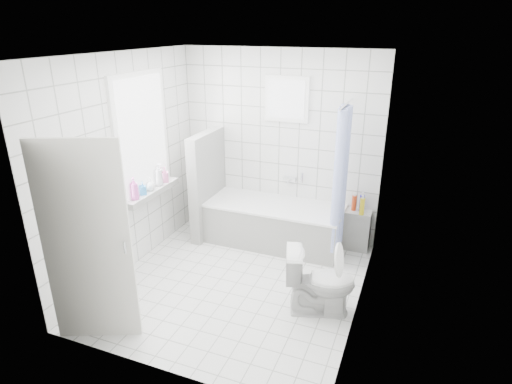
% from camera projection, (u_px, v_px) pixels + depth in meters
% --- Properties ---
extents(ground, '(3.00, 3.00, 0.00)m').
position_uv_depth(ground, '(237.00, 283.00, 5.09)').
color(ground, white).
rests_on(ground, ground).
extents(ceiling, '(3.00, 3.00, 0.00)m').
position_uv_depth(ceiling, '(232.00, 54.00, 4.14)').
color(ceiling, white).
rests_on(ceiling, ground).
extents(wall_back, '(2.80, 0.02, 2.60)m').
position_uv_depth(wall_back, '(279.00, 146.00, 5.91)').
color(wall_back, white).
rests_on(wall_back, ground).
extents(wall_front, '(2.80, 0.02, 2.60)m').
position_uv_depth(wall_front, '(156.00, 241.00, 3.31)').
color(wall_front, white).
rests_on(wall_front, ground).
extents(wall_left, '(0.02, 3.00, 2.60)m').
position_uv_depth(wall_left, '(128.00, 166.00, 5.09)').
color(wall_left, white).
rests_on(wall_left, ground).
extents(wall_right, '(0.02, 3.00, 2.60)m').
position_uv_depth(wall_right, '(367.00, 198.00, 4.14)').
color(wall_right, white).
rests_on(wall_right, ground).
extents(window_left, '(0.01, 0.90, 1.40)m').
position_uv_depth(window_left, '(143.00, 136.00, 5.22)').
color(window_left, white).
rests_on(window_left, wall_left).
extents(window_back, '(0.50, 0.01, 0.50)m').
position_uv_depth(window_back, '(286.00, 99.00, 5.60)').
color(window_back, white).
rests_on(window_back, wall_back).
extents(window_sill, '(0.18, 1.02, 0.08)m').
position_uv_depth(window_sill, '(152.00, 192.00, 5.48)').
color(window_sill, white).
rests_on(window_sill, wall_left).
extents(door, '(0.75, 0.36, 2.00)m').
position_uv_depth(door, '(87.00, 245.00, 3.88)').
color(door, silver).
rests_on(door, ground).
extents(bathtub, '(1.86, 0.77, 0.58)m').
position_uv_depth(bathtub, '(274.00, 224.00, 5.93)').
color(bathtub, white).
rests_on(bathtub, ground).
extents(partition_wall, '(0.15, 0.85, 1.50)m').
position_uv_depth(partition_wall, '(207.00, 185.00, 6.06)').
color(partition_wall, white).
rests_on(partition_wall, ground).
extents(tiled_ledge, '(0.40, 0.24, 0.55)m').
position_uv_depth(tiled_ledge, '(355.00, 229.00, 5.79)').
color(tiled_ledge, white).
rests_on(tiled_ledge, ground).
extents(toilet, '(0.81, 0.60, 0.73)m').
position_uv_depth(toilet, '(320.00, 282.00, 4.46)').
color(toilet, white).
rests_on(toilet, ground).
extents(curtain_rod, '(0.02, 0.80, 0.02)m').
position_uv_depth(curtain_rod, '(347.00, 104.00, 4.98)').
color(curtain_rod, silver).
rests_on(curtain_rod, wall_back).
extents(shower_curtain, '(0.14, 0.48, 1.78)m').
position_uv_depth(shower_curtain, '(339.00, 180.00, 5.20)').
color(shower_curtain, '#4355C5').
rests_on(shower_curtain, curtain_rod).
extents(tub_faucet, '(0.18, 0.06, 0.06)m').
position_uv_depth(tub_faucet, '(290.00, 179.00, 5.98)').
color(tub_faucet, silver).
rests_on(tub_faucet, wall_back).
extents(sill_bottles, '(0.15, 0.80, 0.30)m').
position_uv_depth(sill_bottles, '(150.00, 181.00, 5.40)').
color(sill_bottles, '#D1689E').
rests_on(sill_bottles, window_sill).
extents(ledge_bottles, '(0.18, 0.18, 0.23)m').
position_uv_depth(ledge_bottles, '(359.00, 204.00, 5.62)').
color(ledge_bottles, '#BE3A16').
rests_on(ledge_bottles, tiled_ledge).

